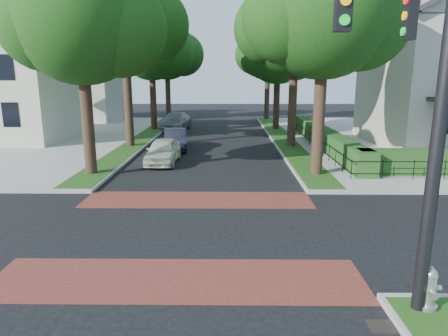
{
  "coord_description": "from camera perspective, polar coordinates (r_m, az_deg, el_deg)",
  "views": [
    {
      "loc": [
        1.22,
        -11.96,
        4.79
      ],
      "look_at": [
        1.07,
        1.9,
        1.6
      ],
      "focal_mm": 32.0,
      "sensor_mm": 36.0,
      "label": 1
    }
  ],
  "objects": [
    {
      "name": "hedge_main_road",
      "position": [
        28.02,
        14.04,
        4.29
      ],
      "size": [
        1.0,
        18.0,
        1.2
      ],
      "primitive_type": "cube",
      "color": "#194217",
      "rests_on": "sidewalk_ne"
    },
    {
      "name": "house_left_near",
      "position": [
        34.3,
        -29.2,
        11.79
      ],
      "size": [
        10.0,
        9.0,
        10.14
      ],
      "color": "beige",
      "rests_on": "sidewalk_nw"
    },
    {
      "name": "traffic_signal",
      "position": [
        8.39,
        27.11,
        11.01
      ],
      "size": [
        2.17,
        2.0,
        8.0
      ],
      "color": "black",
      "rests_on": "sidewalk_se"
    },
    {
      "name": "grass_strip_ne",
      "position": [
        31.68,
        8.23,
        4.43
      ],
      "size": [
        1.6,
        29.8,
        0.02
      ],
      "primitive_type": "cube",
      "color": "#1F4313",
      "rests_on": "sidewalk_ne"
    },
    {
      "name": "fire_hydrant",
      "position": [
        9.39,
        27.28,
        -15.14
      ],
      "size": [
        0.48,
        0.49,
        0.93
      ],
      "rotation": [
        0.0,
        0.0,
        0.18
      ],
      "color": "#A2A2A4",
      "rests_on": "sidewalk_se"
    },
    {
      "name": "fence_main_road",
      "position": [
        27.87,
        12.42,
        4.02
      ],
      "size": [
        0.06,
        18.0,
        0.9
      ],
      "primitive_type": null,
      "color": "black",
      "rests_on": "sidewalk_ne"
    },
    {
      "name": "storm_drain",
      "position": [
        8.99,
        22.0,
        -20.25
      ],
      "size": [
        0.65,
        0.45,
        0.01
      ],
      "primitive_type": "cube",
      "color": "black",
      "rests_on": "ground"
    },
    {
      "name": "tree_left_near",
      "position": [
        20.44,
        -19.38,
        19.23
      ],
      "size": [
        7.5,
        6.45,
        10.2
      ],
      "color": "black",
      "rests_on": "sidewalk_nw"
    },
    {
      "name": "ground",
      "position": [
        12.94,
        -4.87,
        -8.82
      ],
      "size": [
        120.0,
        120.0,
        0.0
      ],
      "primitive_type": "plane",
      "color": "black",
      "rests_on": "ground"
    },
    {
      "name": "tree_left_mid",
      "position": [
        28.21,
        -13.76,
        19.86
      ],
      "size": [
        8.0,
        6.88,
        11.48
      ],
      "color": "black",
      "rests_on": "sidewalk_nw"
    },
    {
      "name": "house_left_far",
      "position": [
        47.02,
        -20.7,
        12.46
      ],
      "size": [
        10.0,
        9.0,
        10.14
      ],
      "color": "#BAB7A7",
      "rests_on": "sidewalk_nw"
    },
    {
      "name": "parked_car_middle",
      "position": [
        26.87,
        -6.92,
        4.08
      ],
      "size": [
        1.93,
        4.28,
        1.36
      ],
      "primitive_type": "imported",
      "rotation": [
        0.0,
        0.0,
        0.12
      ],
      "color": "black",
      "rests_on": "ground"
    },
    {
      "name": "tree_right_far",
      "position": [
        36.5,
        7.83,
        16.18
      ],
      "size": [
        7.25,
        6.23,
        9.74
      ],
      "color": "black",
      "rests_on": "sidewalk_ne"
    },
    {
      "name": "tree_left_far",
      "position": [
        36.85,
        -10.15,
        16.4
      ],
      "size": [
        7.0,
        6.02,
        9.86
      ],
      "color": "black",
      "rests_on": "sidewalk_nw"
    },
    {
      "name": "parked_car_front",
      "position": [
        22.67,
        -8.71,
        2.42
      ],
      "size": [
        1.73,
        4.15,
        1.4
      ],
      "primitive_type": "imported",
      "rotation": [
        0.0,
        0.0,
        -0.02
      ],
      "color": "silver",
      "rests_on": "ground"
    },
    {
      "name": "grass_strip_nw",
      "position": [
        32.09,
        -11.32,
        4.42
      ],
      "size": [
        1.6,
        29.8,
        0.02
      ],
      "primitive_type": "cube",
      "color": "#1F4313",
      "rests_on": "sidewalk_nw"
    },
    {
      "name": "tree_right_near",
      "position": [
        19.89,
        14.31,
        20.79
      ],
      "size": [
        7.75,
        6.67,
        10.66
      ],
      "color": "black",
      "rests_on": "sidewalk_ne"
    },
    {
      "name": "tree_left_back",
      "position": [
        45.75,
        -8.0,
        16.13
      ],
      "size": [
        7.75,
        6.66,
        10.44
      ],
      "color": "black",
      "rests_on": "sidewalk_nw"
    },
    {
      "name": "crosswalk_near",
      "position": [
        10.05,
        -6.64,
        -15.56
      ],
      "size": [
        9.0,
        2.2,
        0.01
      ],
      "primitive_type": "cube",
      "color": "maroon",
      "rests_on": "ground"
    },
    {
      "name": "parked_car_rear",
      "position": [
        36.85,
        -6.94,
        6.63
      ],
      "size": [
        2.76,
        5.57,
        1.56
      ],
      "primitive_type": "imported",
      "rotation": [
        0.0,
        0.0,
        -0.11
      ],
      "color": "gray",
      "rests_on": "ground"
    },
    {
      "name": "tree_right_back",
      "position": [
        45.46,
        6.41,
        16.01
      ],
      "size": [
        7.5,
        6.45,
        10.2
      ],
      "color": "black",
      "rests_on": "sidewalk_ne"
    },
    {
      "name": "crosswalk_far",
      "position": [
        15.94,
        -3.79,
        -4.53
      ],
      "size": [
        9.0,
        2.2,
        0.01
      ],
      "primitive_type": "cube",
      "color": "maroon",
      "rests_on": "ground"
    },
    {
      "name": "tree_right_mid",
      "position": [
        27.74,
        10.33,
        19.39
      ],
      "size": [
        8.25,
        7.09,
        11.22
      ],
      "color": "black",
      "rests_on": "sidewalk_ne"
    }
  ]
}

